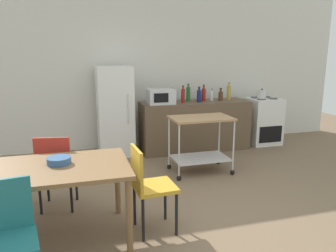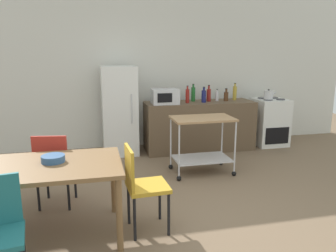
{
  "view_description": "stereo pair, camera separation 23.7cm",
  "coord_description": "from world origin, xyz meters",
  "px_view_note": "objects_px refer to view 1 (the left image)",
  "views": [
    {
      "loc": [
        -1.24,
        -3.03,
        1.79
      ],
      "look_at": [
        -0.02,
        1.2,
        0.8
      ],
      "focal_mm": 35.35,
      "sensor_mm": 36.0,
      "label": 1
    },
    {
      "loc": [
        -1.01,
        -3.09,
        1.79
      ],
      "look_at": [
        -0.02,
        1.2,
        0.8
      ],
      "focal_mm": 35.35,
      "sensor_mm": 36.0,
      "label": 2
    }
  ],
  "objects_px": {
    "bottle_soda": "(188,94)",
    "bottle_soy_sauce": "(212,96)",
    "refrigerator": "(115,111)",
    "microwave": "(161,96)",
    "dining_table": "(48,175)",
    "kitchen_cart": "(201,135)",
    "bottle_vinegar": "(229,92)",
    "bottle_wine": "(204,94)",
    "stove_oven": "(263,121)",
    "fruit_bowl": "(59,161)",
    "bottle_olive_oil": "(199,96)",
    "chair_teal": "(7,233)",
    "chair_mustard": "(148,183)",
    "kettle": "(262,94)",
    "chair_red": "(56,167)",
    "bottle_sesame_oil": "(221,96)",
    "bottle_hot_sauce": "(183,96)"
  },
  "relations": [
    {
      "from": "bottle_olive_oil",
      "to": "dining_table",
      "type": "bearing_deg",
      "value": -134.94
    },
    {
      "from": "bottle_olive_oil",
      "to": "chair_mustard",
      "type": "bearing_deg",
      "value": -120.89
    },
    {
      "from": "bottle_olive_oil",
      "to": "bottle_sesame_oil",
      "type": "height_order",
      "value": "bottle_olive_oil"
    },
    {
      "from": "bottle_wine",
      "to": "kettle",
      "type": "height_order",
      "value": "bottle_wine"
    },
    {
      "from": "bottle_wine",
      "to": "bottle_sesame_oil",
      "type": "height_order",
      "value": "bottle_wine"
    },
    {
      "from": "refrigerator",
      "to": "bottle_hot_sauce",
      "type": "bearing_deg",
      "value": -8.1
    },
    {
      "from": "fruit_bowl",
      "to": "dining_table",
      "type": "bearing_deg",
      "value": -147.58
    },
    {
      "from": "bottle_hot_sauce",
      "to": "kettle",
      "type": "height_order",
      "value": "bottle_hot_sauce"
    },
    {
      "from": "bottle_sesame_oil",
      "to": "fruit_bowl",
      "type": "relative_size",
      "value": 1.04
    },
    {
      "from": "chair_mustard",
      "to": "stove_oven",
      "type": "bearing_deg",
      "value": -51.25
    },
    {
      "from": "kitchen_cart",
      "to": "fruit_bowl",
      "type": "height_order",
      "value": "kitchen_cart"
    },
    {
      "from": "chair_mustard",
      "to": "chair_teal",
      "type": "distance_m",
      "value": 1.34
    },
    {
      "from": "bottle_sesame_oil",
      "to": "chair_red",
      "type": "bearing_deg",
      "value": -147.04
    },
    {
      "from": "chair_mustard",
      "to": "bottle_olive_oil",
      "type": "bearing_deg",
      "value": -34.27
    },
    {
      "from": "refrigerator",
      "to": "bottle_soda",
      "type": "xyz_separation_m",
      "value": [
        1.35,
        -0.0,
        0.26
      ]
    },
    {
      "from": "refrigerator",
      "to": "bottle_sesame_oil",
      "type": "bearing_deg",
      "value": -2.84
    },
    {
      "from": "bottle_olive_oil",
      "to": "kettle",
      "type": "bearing_deg",
      "value": 0.02
    },
    {
      "from": "chair_teal",
      "to": "stove_oven",
      "type": "distance_m",
      "value": 5.25
    },
    {
      "from": "stove_oven",
      "to": "bottle_soda",
      "type": "relative_size",
      "value": 2.89
    },
    {
      "from": "bottle_soda",
      "to": "bottle_soy_sauce",
      "type": "height_order",
      "value": "bottle_soda"
    },
    {
      "from": "chair_teal",
      "to": "kitchen_cart",
      "type": "height_order",
      "value": "chair_teal"
    },
    {
      "from": "dining_table",
      "to": "refrigerator",
      "type": "relative_size",
      "value": 0.97
    },
    {
      "from": "bottle_vinegar",
      "to": "bottle_soy_sauce",
      "type": "bearing_deg",
      "value": -172.87
    },
    {
      "from": "chair_mustard",
      "to": "refrigerator",
      "type": "relative_size",
      "value": 0.57
    },
    {
      "from": "dining_table",
      "to": "refrigerator",
      "type": "xyz_separation_m",
      "value": [
        0.96,
        2.65,
        0.1
      ]
    },
    {
      "from": "microwave",
      "to": "bottle_vinegar",
      "type": "distance_m",
      "value": 1.4
    },
    {
      "from": "microwave",
      "to": "bottle_olive_oil",
      "type": "relative_size",
      "value": 1.64
    },
    {
      "from": "refrigerator",
      "to": "bottle_wine",
      "type": "xyz_separation_m",
      "value": [
        1.63,
        -0.07,
        0.25
      ]
    },
    {
      "from": "refrigerator",
      "to": "kettle",
      "type": "bearing_deg",
      "value": -3.7
    },
    {
      "from": "chair_mustard",
      "to": "fruit_bowl",
      "type": "relative_size",
      "value": 3.98
    },
    {
      "from": "refrigerator",
      "to": "microwave",
      "type": "bearing_deg",
      "value": -13.74
    },
    {
      "from": "kitchen_cart",
      "to": "bottle_vinegar",
      "type": "height_order",
      "value": "bottle_vinegar"
    },
    {
      "from": "stove_oven",
      "to": "bottle_wine",
      "type": "distance_m",
      "value": 1.39
    },
    {
      "from": "dining_table",
      "to": "chair_red",
      "type": "distance_m",
      "value": 0.69
    },
    {
      "from": "chair_teal",
      "to": "bottle_wine",
      "type": "bearing_deg",
      "value": 40.02
    },
    {
      "from": "dining_table",
      "to": "bottle_soda",
      "type": "distance_m",
      "value": 3.53
    },
    {
      "from": "stove_oven",
      "to": "bottle_soy_sauce",
      "type": "bearing_deg",
      "value": 178.62
    },
    {
      "from": "bottle_soda",
      "to": "bottle_wine",
      "type": "relative_size",
      "value": 1.06
    },
    {
      "from": "dining_table",
      "to": "kitchen_cart",
      "type": "distance_m",
      "value": 2.48
    },
    {
      "from": "chair_mustard",
      "to": "fruit_bowl",
      "type": "xyz_separation_m",
      "value": [
        -0.83,
        0.15,
        0.26
      ]
    },
    {
      "from": "chair_red",
      "to": "bottle_sesame_oil",
      "type": "height_order",
      "value": "bottle_sesame_oil"
    },
    {
      "from": "chair_mustard",
      "to": "bottle_soy_sauce",
      "type": "bearing_deg",
      "value": -37.73
    },
    {
      "from": "bottle_wine",
      "to": "bottle_soy_sauce",
      "type": "bearing_deg",
      "value": 4.12
    },
    {
      "from": "bottle_soda",
      "to": "fruit_bowl",
      "type": "distance_m",
      "value": 3.4
    },
    {
      "from": "bottle_soy_sauce",
      "to": "kettle",
      "type": "relative_size",
      "value": 0.91
    },
    {
      "from": "bottle_hot_sauce",
      "to": "bottle_vinegar",
      "type": "relative_size",
      "value": 0.96
    },
    {
      "from": "refrigerator",
      "to": "dining_table",
      "type": "bearing_deg",
      "value": -110.02
    },
    {
      "from": "microwave",
      "to": "chair_red",
      "type": "bearing_deg",
      "value": -133.8
    },
    {
      "from": "fruit_bowl",
      "to": "kettle",
      "type": "distance_m",
      "value": 4.36
    },
    {
      "from": "chair_teal",
      "to": "kettle",
      "type": "relative_size",
      "value": 3.71
    }
  ]
}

